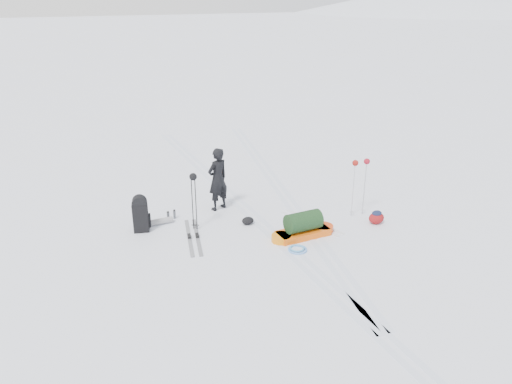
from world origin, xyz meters
TOP-DOWN VIEW (x-y plane):
  - ground at (0.00, 0.00)m, footprint 200.00×200.00m
  - snow_hill_backdrop at (62.69, 84.02)m, footprint 359.50×192.00m
  - ski_tracks at (0.61, 0.88)m, footprint 3.38×17.97m
  - skier at (-0.75, 1.24)m, footprint 0.75×0.63m
  - pulk_sled at (0.70, -1.05)m, footprint 1.70×0.65m
  - expedition_rucksack at (-2.85, 0.67)m, footprint 1.04×0.48m
  - ski_poles_black at (-1.65, 0.27)m, footprint 0.20×0.19m
  - ski_poles_silver at (2.59, -0.45)m, footprint 0.50×0.16m
  - touring_skis_grey at (-1.81, -0.15)m, footprint 0.60×1.97m
  - touring_skis_white at (1.24, -0.48)m, footprint 0.99×1.89m
  - rope_coil at (0.28, -1.62)m, footprint 0.57×0.57m
  - small_daypack at (2.77, -1.08)m, footprint 0.51×0.47m
  - thermos_pair at (-2.10, 1.02)m, footprint 0.27×0.17m
  - stuff_sack at (-0.33, 0.06)m, footprint 0.38×0.33m

SIDE VIEW (x-z plane):
  - snow_hill_backdrop at x=62.69m, z-range -150.24..12.21m
  - ground at x=0.00m, z-range 0.00..0.00m
  - ski_tracks at x=0.61m, z-range 0.00..0.01m
  - touring_skis_white at x=1.24m, z-range -0.02..0.05m
  - touring_skis_grey at x=-1.81m, z-range -0.02..0.05m
  - rope_coil at x=0.28m, z-range 0.00..0.05m
  - stuff_sack at x=-0.33m, z-range 0.00..0.20m
  - thermos_pair at x=-2.10m, z-range -0.01..0.26m
  - small_daypack at x=2.77m, z-range -0.01..0.35m
  - pulk_sled at x=0.70m, z-range -0.08..0.56m
  - expedition_rucksack at x=-2.85m, z-range -0.04..0.91m
  - skier at x=-0.75m, z-range 0.00..1.74m
  - ski_poles_black at x=-1.65m, z-range 0.48..1.97m
  - ski_poles_silver at x=2.59m, z-range 0.53..2.09m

